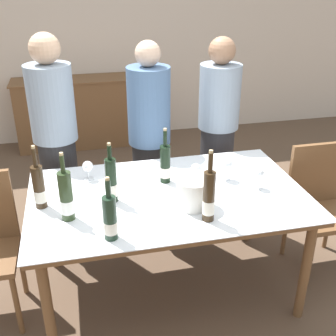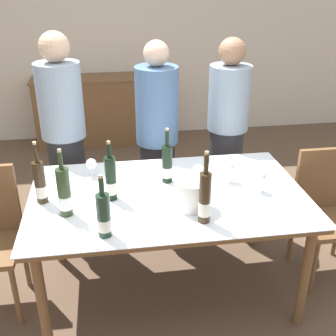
# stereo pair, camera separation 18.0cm
# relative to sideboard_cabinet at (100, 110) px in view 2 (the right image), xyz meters

# --- Properties ---
(ground_plane) EXTENTS (12.00, 12.00, 0.00)m
(ground_plane) POSITION_rel_sideboard_cabinet_xyz_m (0.44, -2.85, -0.42)
(ground_plane) COLOR brown
(back_wall) EXTENTS (8.00, 0.10, 2.80)m
(back_wall) POSITION_rel_sideboard_cabinet_xyz_m (0.44, 0.29, 0.98)
(back_wall) COLOR beige
(back_wall) RESTS_ON ground_plane
(sideboard_cabinet) EXTENTS (1.59, 0.46, 0.84)m
(sideboard_cabinet) POSITION_rel_sideboard_cabinet_xyz_m (0.00, 0.00, 0.00)
(sideboard_cabinet) COLOR brown
(sideboard_cabinet) RESTS_ON ground_plane
(dining_table) EXTENTS (1.73, 1.06, 0.76)m
(dining_table) POSITION_rel_sideboard_cabinet_xyz_m (0.44, -2.85, 0.27)
(dining_table) COLOR brown
(dining_table) RESTS_ON ground_plane
(ice_bucket) EXTENTS (0.21, 0.21, 0.18)m
(ice_bucket) POSITION_rel_sideboard_cabinet_xyz_m (0.55, -3.03, 0.44)
(ice_bucket) COLOR white
(ice_bucket) RESTS_ON dining_table
(wine_bottle_0) EXTENTS (0.07, 0.07, 0.43)m
(wine_bottle_0) POSITION_rel_sideboard_cabinet_xyz_m (0.59, -3.19, 0.49)
(wine_bottle_0) COLOR #332314
(wine_bottle_0) RESTS_ON dining_table
(wine_bottle_1) EXTENTS (0.07, 0.07, 0.38)m
(wine_bottle_1) POSITION_rel_sideboard_cabinet_xyz_m (0.09, -2.86, 0.47)
(wine_bottle_1) COLOR black
(wine_bottle_1) RESTS_ON dining_table
(wine_bottle_2) EXTENTS (0.07, 0.07, 0.36)m
(wine_bottle_2) POSITION_rel_sideboard_cabinet_xyz_m (0.04, -3.25, 0.46)
(wine_bottle_2) COLOR #1E3323
(wine_bottle_2) RESTS_ON dining_table
(wine_bottle_3) EXTENTS (0.08, 0.08, 0.41)m
(wine_bottle_3) POSITION_rel_sideboard_cabinet_xyz_m (-0.18, -3.01, 0.48)
(wine_bottle_3) COLOR #28381E
(wine_bottle_3) RESTS_ON dining_table
(wine_bottle_4) EXTENTS (0.07, 0.07, 0.38)m
(wine_bottle_4) POSITION_rel_sideboard_cabinet_xyz_m (0.46, -2.68, 0.47)
(wine_bottle_4) COLOR black
(wine_bottle_4) RESTS_ON dining_table
(wine_bottle_5) EXTENTS (0.07, 0.07, 0.39)m
(wine_bottle_5) POSITION_rel_sideboard_cabinet_xyz_m (-0.33, -2.83, 0.47)
(wine_bottle_5) COLOR #332314
(wine_bottle_5) RESTS_ON dining_table
(wine_glass_0) EXTENTS (0.07, 0.07, 0.13)m
(wine_glass_0) POSITION_rel_sideboard_cabinet_xyz_m (0.65, -2.73, 0.43)
(wine_glass_0) COLOR white
(wine_glass_0) RESTS_ON dining_table
(wine_glass_1) EXTENTS (0.07, 0.07, 0.13)m
(wine_glass_1) POSITION_rel_sideboard_cabinet_xyz_m (-0.04, -2.54, 0.43)
(wine_glass_1) COLOR white
(wine_glass_1) RESTS_ON dining_table
(wine_glass_2) EXTENTS (0.07, 0.07, 0.14)m
(wine_glass_2) POSITION_rel_sideboard_cabinet_xyz_m (1.02, -2.91, 0.44)
(wine_glass_2) COLOR white
(wine_glass_2) RESTS_ON dining_table
(wine_glass_3) EXTENTS (0.09, 0.09, 0.15)m
(wine_glass_3) POSITION_rel_sideboard_cabinet_xyz_m (0.86, -2.75, 0.45)
(wine_glass_3) COLOR white
(wine_glass_3) RESTS_ON dining_table
(chair_right_end) EXTENTS (0.42, 0.42, 0.92)m
(chair_right_end) POSITION_rel_sideboard_cabinet_xyz_m (1.60, -2.76, 0.10)
(chair_right_end) COLOR brown
(chair_right_end) RESTS_ON ground_plane
(person_host) EXTENTS (0.33, 0.33, 1.66)m
(person_host) POSITION_rel_sideboard_cabinet_xyz_m (-0.24, -2.07, 0.41)
(person_host) COLOR #262628
(person_host) RESTS_ON ground_plane
(person_guest_left) EXTENTS (0.33, 0.33, 1.58)m
(person_guest_left) POSITION_rel_sideboard_cabinet_xyz_m (0.47, -2.07, 0.37)
(person_guest_left) COLOR #262628
(person_guest_left) RESTS_ON ground_plane
(person_guest_right) EXTENTS (0.33, 0.33, 1.59)m
(person_guest_right) POSITION_rel_sideboard_cabinet_xyz_m (1.05, -2.02, 0.37)
(person_guest_right) COLOR #2D2D33
(person_guest_right) RESTS_ON ground_plane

